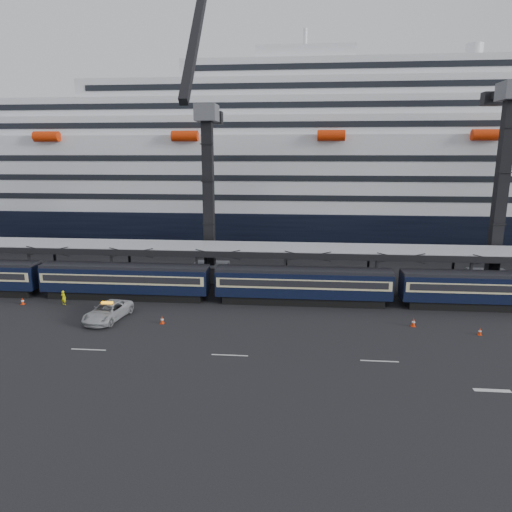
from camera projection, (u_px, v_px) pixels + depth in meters
The scene contains 12 objects.
ground at pixel (395, 342), 39.85m from camera, with size 260.00×260.00×0.00m, color black.
train at pixel (334, 285), 49.51m from camera, with size 133.05×3.00×4.05m.
canopy at pixel (373, 251), 52.33m from camera, with size 130.00×6.25×5.53m.
cruise_ship at pixel (341, 176), 81.98m from camera, with size 214.09×28.84×34.00m.
crane_dark_near at pixel (208, 188), 57.13m from camera, with size 4.50×17.75×35.08m.
crane_dark_mid at pixel (504, 178), 52.72m from camera, with size 4.50×18.24×39.64m.
pickup_truck at pixel (108, 311), 45.10m from camera, with size 2.81×6.09×1.69m, color #A3A5AA.
worker at pixel (64, 298), 49.62m from camera, with size 0.58×0.38×1.59m, color yellow.
traffic_cone_b at pixel (22, 301), 49.78m from camera, with size 0.39×0.39×0.79m.
traffic_cone_c at pixel (162, 320), 44.12m from camera, with size 0.40×0.40×0.80m.
traffic_cone_d at pixel (480, 331), 41.34m from camera, with size 0.35×0.35×0.69m.
traffic_cone_e at pixel (413, 322), 43.40m from camera, with size 0.43×0.43×0.86m.
Camera 1 is at (-8.71, -38.23, 15.99)m, focal length 32.00 mm.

